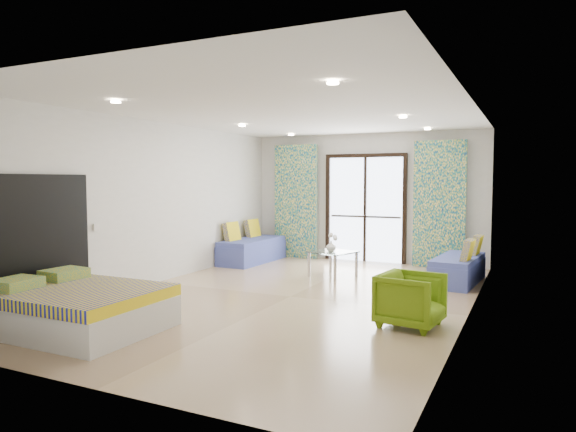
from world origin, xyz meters
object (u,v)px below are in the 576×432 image
at_px(coffee_table, 333,254).
at_px(armchair, 411,297).
at_px(daybed_left, 252,249).
at_px(daybed_right, 459,268).
at_px(bed, 79,308).

bearing_deg(coffee_table, armchair, -52.92).
bearing_deg(daybed_left, coffee_table, -19.30).
distance_m(daybed_left, coffee_table, 2.27).
bearing_deg(daybed_right, daybed_left, 179.03).
bearing_deg(bed, daybed_right, 52.77).
bearing_deg(armchair, daybed_right, 4.31).
relative_size(bed, coffee_table, 2.01).
bearing_deg(armchair, coffee_table, 44.81).
distance_m(bed, armchair, 3.85).
distance_m(bed, daybed_left, 5.19).
height_order(daybed_left, armchair, daybed_left).
relative_size(daybed_right, armchair, 2.36).
bearing_deg(daybed_right, bed, -122.43).
relative_size(daybed_left, daybed_right, 1.08).
xyz_separation_m(coffee_table, armchair, (1.93, -2.56, -0.06)).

